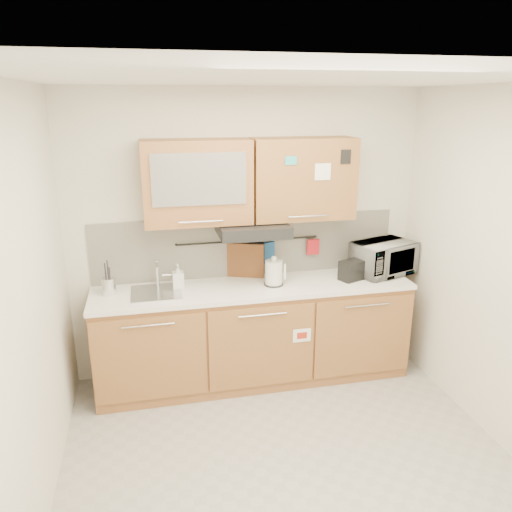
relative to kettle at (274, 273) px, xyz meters
name	(u,v)px	position (x,y,z in m)	size (l,w,h in m)	color
floor	(290,464)	(-0.17, -1.17, -1.03)	(3.20, 3.20, 0.00)	#9E9993
ceiling	(300,78)	(-0.17, -1.17, 1.57)	(3.20, 3.20, 0.00)	white
wall_back	(247,235)	(-0.17, 0.33, 0.27)	(3.20, 3.20, 0.00)	silver
wall_left	(26,317)	(-1.77, -1.17, 0.27)	(3.00, 3.00, 0.00)	silver
wall_right	(512,276)	(1.43, -1.17, 0.27)	(3.00, 3.00, 0.00)	silver
base_cabinet	(254,338)	(-0.17, 0.02, -0.62)	(2.80, 0.64, 0.88)	#AD6C3D
countertop	(254,288)	(-0.17, 0.02, -0.13)	(2.82, 0.62, 0.04)	white
backsplash	(247,246)	(-0.17, 0.31, 0.17)	(2.80, 0.02, 0.56)	silver
upper_cabinets	(250,180)	(-0.18, 0.15, 0.80)	(1.82, 0.37, 0.70)	#AD6C3D
range_hood	(253,229)	(-0.17, 0.08, 0.39)	(0.60, 0.46, 0.10)	black
sink	(156,292)	(-1.02, 0.03, -0.10)	(0.42, 0.40, 0.26)	silver
utensil_rail	(248,241)	(-0.17, 0.28, 0.23)	(0.02, 0.02, 1.30)	black
utensil_crock	(109,286)	(-1.41, 0.08, -0.03)	(0.13, 0.13, 0.30)	silver
kettle	(274,273)	(0.00, 0.00, 0.00)	(0.19, 0.17, 0.27)	silver
toaster	(353,270)	(0.73, -0.02, -0.01)	(0.27, 0.22, 0.18)	black
microwave	(383,258)	(1.08, 0.07, 0.05)	(0.55, 0.37, 0.30)	#999999
soap_bottle	(178,276)	(-0.83, 0.11, 0.00)	(0.10, 0.10, 0.21)	#999999
cutting_board	(244,268)	(-0.22, 0.26, -0.02)	(0.38, 0.03, 0.47)	brown
oven_mitt	(269,252)	(0.02, 0.26, 0.11)	(0.12, 0.03, 0.20)	#1E4F89
dark_pouch	(256,254)	(-0.10, 0.26, 0.10)	(0.14, 0.04, 0.22)	black
pot_holder	(313,247)	(0.45, 0.26, 0.14)	(0.12, 0.02, 0.15)	#AF171F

